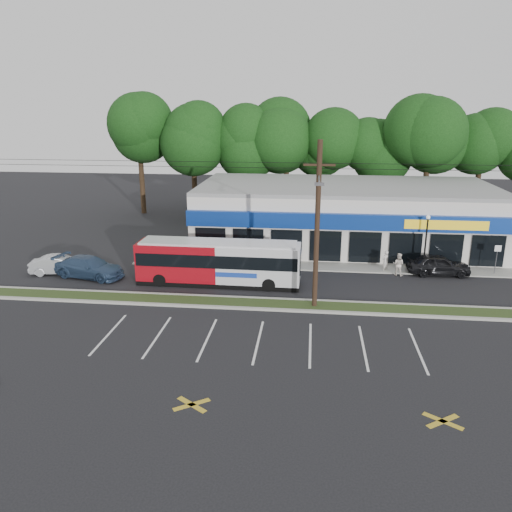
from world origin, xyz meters
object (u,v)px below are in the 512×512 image
object	(u,v)px
utility_pole	(314,221)
metrobus	(219,262)
car_silver	(60,265)
pedestrian_a	(385,261)
lamp_post	(426,236)
car_dark	(439,265)
pedestrian_b	(398,264)
car_blue	(89,267)
sign_post	(497,254)

from	to	relation	value
utility_pole	metrobus	world-z (taller)	utility_pole
car_silver	pedestrian_a	size ratio (longest dim) A/B	2.62
lamp_post	pedestrian_a	xyz separation A→B (m)	(-2.82, -0.30, -1.89)
utility_pole	car_dark	bearing A→B (deg)	38.57
lamp_post	car_dark	size ratio (longest dim) A/B	0.96
car_dark	pedestrian_b	xyz separation A→B (m)	(-2.93, -0.50, 0.07)
utility_pole	car_silver	world-z (taller)	utility_pole
car_blue	pedestrian_a	world-z (taller)	pedestrian_a
car_blue	pedestrian_b	world-z (taller)	pedestrian_b
pedestrian_a	pedestrian_b	distance (m)	1.16
car_blue	pedestrian_b	distance (m)	22.18
car_dark	car_blue	size ratio (longest dim) A/B	0.86
metrobus	sign_post	bearing A→B (deg)	12.45
metrobus	pedestrian_b	size ratio (longest dim) A/B	6.74
car_silver	pedestrian_a	world-z (taller)	pedestrian_a
metrobus	car_silver	bearing A→B (deg)	176.79
sign_post	car_blue	bearing A→B (deg)	-172.60
car_dark	utility_pole	bearing A→B (deg)	127.17
car_dark	pedestrian_b	bearing A→B (deg)	98.31
car_dark	car_silver	world-z (taller)	car_dark
lamp_post	car_silver	distance (m)	26.79
sign_post	car_blue	size ratio (longest dim) A/B	0.43
car_blue	pedestrian_a	xyz separation A→B (m)	(21.18, 3.69, 0.04)
car_blue	pedestrian_a	distance (m)	21.50
lamp_post	metrobus	xyz separation A→B (m)	(-14.54, -4.30, -1.08)
pedestrian_a	pedestrian_b	bearing A→B (deg)	93.57
car_dark	car_blue	bearing A→B (deg)	96.28
pedestrian_a	car_dark	bearing A→B (deg)	134.34
lamp_post	car_dark	xyz separation A→B (m)	(0.92, -0.63, -1.91)
metrobus	car_dark	size ratio (longest dim) A/B	2.52
car_silver	pedestrian_b	distance (m)	24.59
car_silver	lamp_post	bearing A→B (deg)	-94.31
lamp_post	pedestrian_b	xyz separation A→B (m)	(-2.01, -1.13, -1.84)
metrobus	car_silver	size ratio (longest dim) A/B	2.72
lamp_post	metrobus	world-z (taller)	lamp_post
utility_pole	car_blue	distance (m)	16.96
metrobus	car_blue	bearing A→B (deg)	178.80
lamp_post	sign_post	bearing A→B (deg)	-2.58
metrobus	car_dark	world-z (taller)	metrobus
utility_pole	pedestrian_b	distance (m)	10.22
utility_pole	pedestrian_b	xyz separation A→B (m)	(6.16, 6.75, -4.58)
utility_pole	pedestrian_b	size ratio (longest dim) A/B	30.15
lamp_post	utility_pole	bearing A→B (deg)	-136.05
car_silver	pedestrian_a	xyz separation A→B (m)	(23.67, 3.19, 0.11)
car_dark	pedestrian_b	distance (m)	2.97
car_silver	pedestrian_a	distance (m)	23.88
metrobus	car_silver	world-z (taller)	metrobus
car_blue	pedestrian_b	xyz separation A→B (m)	(21.99, 2.86, 0.08)
car_silver	sign_post	bearing A→B (deg)	-95.90
car_blue	car_silver	bearing A→B (deg)	91.45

